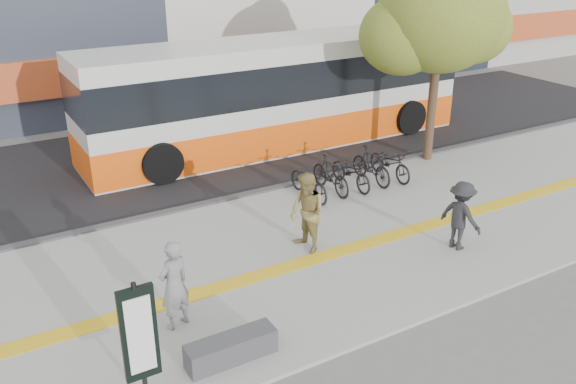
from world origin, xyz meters
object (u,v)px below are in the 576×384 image
street_tree (437,17)px  seated_woman (174,285)px  signboard (140,336)px  pedestrian_dark (461,216)px  bus (278,96)px  bench (231,348)px  pedestrian_tan (307,213)px

street_tree → seated_woman: (-10.24, -4.62, -3.55)m
signboard → seated_woman: bearing=56.2°
signboard → pedestrian_dark: (7.88, 1.30, -0.47)m
street_tree → seated_woman: street_tree is taller
pedestrian_dark → bus: bearing=-9.9°
seated_woman → pedestrian_dark: (6.74, -0.40, -0.06)m
street_tree → bench: bearing=-148.4°
bench → street_tree: (9.78, 6.02, 4.21)m
street_tree → pedestrian_dark: size_ratio=3.84×
street_tree → pedestrian_tan: size_ratio=3.37×
bench → bus: bearing=56.6°
street_tree → pedestrian_tan: (-6.59, -3.35, -3.50)m
pedestrian_dark → seated_woman: bearing=77.4°
bench → signboard: 1.94m
street_tree → pedestrian_dark: (-3.50, -5.03, -3.61)m
street_tree → pedestrian_tan: bearing=-153.1°
signboard → pedestrian_tan: (4.79, 2.98, -0.35)m
seated_woman → bus: bearing=-149.6°
signboard → street_tree: (11.38, 6.33, 3.15)m
seated_woman → pedestrian_dark: size_ratio=1.08×
bus → pedestrian_dark: size_ratio=8.15×
bus → seated_woman: (-6.86, -8.30, -0.77)m
bus → pedestrian_dark: bearing=-90.8°
bus → pedestrian_tan: (-3.22, -7.03, -0.72)m
bus → pedestrian_tan: size_ratio=7.15×
bench → pedestrian_dark: bearing=9.0°
bench → seated_woman: 1.61m
pedestrian_tan → pedestrian_dark: (3.09, -1.68, -0.11)m
seated_woman → pedestrian_tan: pedestrian_tan is taller
bus → seated_woman: size_ratio=7.58×
bus → seated_woman: bearing=-129.6°
street_tree → bus: bearing=132.5°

